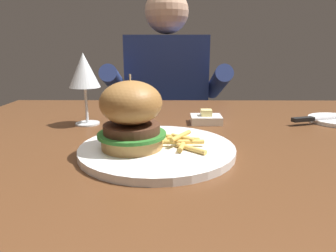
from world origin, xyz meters
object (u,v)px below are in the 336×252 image
(main_plate, at_px, (157,149))
(wine_glass, at_px, (84,72))
(table_knife, at_px, (323,118))
(burger_sandwich, at_px, (131,115))
(diner_person, at_px, (167,127))
(butter_dish, at_px, (206,119))

(main_plate, distance_m, wine_glass, 0.31)
(wine_glass, distance_m, table_knife, 0.62)
(burger_sandwich, distance_m, table_knife, 0.52)
(burger_sandwich, distance_m, diner_person, 0.89)
(burger_sandwich, xyz_separation_m, diner_person, (0.05, 0.85, -0.25))
(wine_glass, bearing_deg, butter_dish, 2.61)
(main_plate, bearing_deg, table_knife, 28.31)
(burger_sandwich, relative_size, table_knife, 0.61)
(table_knife, relative_size, butter_dish, 2.79)
(wine_glass, xyz_separation_m, table_knife, (0.61, 0.01, -0.12))
(table_knife, xyz_separation_m, diner_person, (-0.41, 0.62, -0.19))
(main_plate, relative_size, table_knife, 1.32)
(burger_sandwich, relative_size, butter_dish, 1.69)
(main_plate, distance_m, diner_person, 0.86)
(main_plate, bearing_deg, butter_dish, 62.59)
(wine_glass, relative_size, butter_dish, 2.27)
(main_plate, bearing_deg, burger_sandwich, -167.69)
(main_plate, height_order, wine_glass, wine_glass)
(wine_glass, xyz_separation_m, diner_person, (0.20, 0.63, -0.31))
(diner_person, bearing_deg, main_plate, -90.57)
(main_plate, distance_m, butter_dish, 0.25)
(table_knife, distance_m, diner_person, 0.77)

